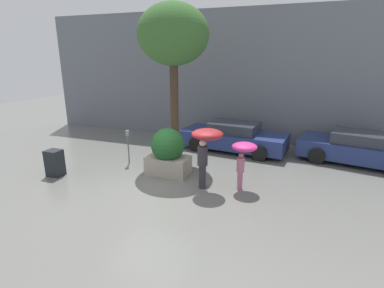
# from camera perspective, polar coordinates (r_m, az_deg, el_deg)

# --- Properties ---
(ground_plane) EXTENTS (40.00, 40.00, 0.00)m
(ground_plane) POSITION_cam_1_polar(r_m,az_deg,el_deg) (9.48, -7.62, -8.24)
(ground_plane) COLOR slate
(building_facade) EXTENTS (18.00, 0.30, 6.00)m
(building_facade) POSITION_cam_1_polar(r_m,az_deg,el_deg) (14.70, 4.01, 12.74)
(building_facade) COLOR slate
(building_facade) RESTS_ON ground
(planter_box) EXTENTS (1.44, 1.14, 1.62)m
(planter_box) POSITION_cam_1_polar(r_m,az_deg,el_deg) (10.20, -4.61, -1.52)
(planter_box) COLOR #9E9384
(planter_box) RESTS_ON ground
(person_adult) EXTENTS (0.94, 0.94, 1.88)m
(person_adult) POSITION_cam_1_polar(r_m,az_deg,el_deg) (8.86, 2.68, 0.33)
(person_adult) COLOR #2D2D33
(person_adult) RESTS_ON ground
(person_child) EXTENTS (0.76, 0.76, 1.46)m
(person_child) POSITION_cam_1_polar(r_m,az_deg,el_deg) (9.07, 9.79, -1.55)
(person_child) COLOR #B76684
(person_child) RESTS_ON ground
(parked_car_near) EXTENTS (4.60, 2.34, 1.22)m
(parked_car_near) POSITION_cam_1_polar(r_m,az_deg,el_deg) (13.02, 7.94, 1.32)
(parked_car_near) COLOR navy
(parked_car_near) RESTS_ON ground
(parked_car_far) EXTENTS (4.47, 2.59, 1.22)m
(parked_car_far) POSITION_cam_1_polar(r_m,az_deg,el_deg) (12.94, 29.13, -0.75)
(parked_car_far) COLOR navy
(parked_car_far) RESTS_ON ground
(street_tree) EXTENTS (2.56, 2.56, 5.76)m
(street_tree) POSITION_cam_1_polar(r_m,az_deg,el_deg) (11.31, -3.59, 19.78)
(street_tree) COLOR #423323
(street_tree) RESTS_ON ground
(parking_meter) EXTENTS (0.14, 0.14, 1.29)m
(parking_meter) POSITION_cam_1_polar(r_m,az_deg,el_deg) (11.40, -12.12, 0.75)
(parking_meter) COLOR #595B60
(parking_meter) RESTS_ON ground
(newspaper_box) EXTENTS (0.50, 0.44, 0.90)m
(newspaper_box) POSITION_cam_1_polar(r_m,az_deg,el_deg) (11.19, -24.69, -3.29)
(newspaper_box) COLOR #1E2328
(newspaper_box) RESTS_ON ground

